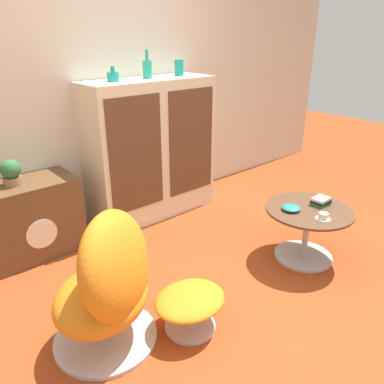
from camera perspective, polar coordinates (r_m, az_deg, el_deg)
name	(u,v)px	position (r m, az deg, el deg)	size (l,w,h in m)	color
ground_plane	(228,299)	(2.54, 5.45, -15.86)	(12.00, 12.00, 0.00)	#9E3D19
wall_back	(91,72)	(3.31, -15.21, 17.23)	(6.40, 0.06, 2.60)	beige
sideboard	(151,150)	(3.42, -6.23, 6.44)	(1.18, 0.44, 1.24)	beige
tv_console	(31,218)	(3.10, -23.35, -3.71)	(0.69, 0.41, 0.59)	brown
egg_chair	(109,284)	(2.06, -12.57, -13.58)	(0.77, 0.75, 0.82)	#B7B7BC
ottoman	(190,303)	(2.23, -0.30, -16.58)	(0.42, 0.36, 0.24)	#B7B7BC
coffee_table	(307,227)	(2.93, 17.10, -5.06)	(0.63, 0.63, 0.41)	#B7B7BC
vase_leftmost	(113,76)	(3.13, -11.93, 16.86)	(0.10, 0.10, 0.12)	teal
vase_inner_left	(147,69)	(3.30, -6.83, 18.17)	(0.08, 0.08, 0.23)	teal
vase_inner_right	(179,68)	(3.50, -1.98, 18.41)	(0.08, 0.08, 0.14)	teal
potted_plant	(11,172)	(2.94, -25.88, 2.74)	(0.14, 0.14, 0.19)	#996B4C
teacup	(323,217)	(2.73, 19.36, -3.60)	(0.10, 0.10, 0.05)	silver
book_stack	(321,201)	(2.94, 19.04, -1.34)	(0.14, 0.11, 0.06)	#237038
bowl	(291,208)	(2.80, 14.87, -2.36)	(0.14, 0.14, 0.04)	#1E7A70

